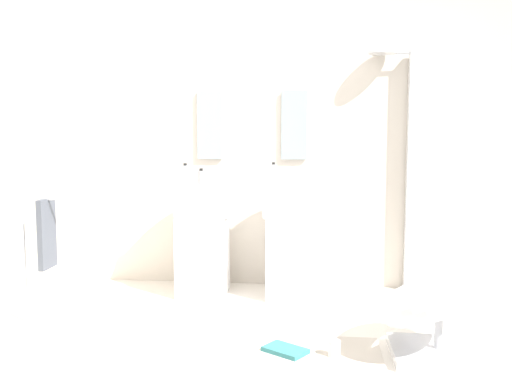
# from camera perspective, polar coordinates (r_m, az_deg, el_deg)

# --- Properties ---
(ground_plane) EXTENTS (4.80, 3.60, 0.04)m
(ground_plane) POSITION_cam_1_polar(r_m,az_deg,el_deg) (3.71, -3.34, -15.96)
(ground_plane) COLOR silver
(rear_partition) EXTENTS (4.80, 0.10, 2.60)m
(rear_partition) POSITION_cam_1_polar(r_m,az_deg,el_deg) (5.08, -0.36, 5.25)
(rear_partition) COLOR beige
(rear_partition) RESTS_ON ground_plane
(pedestal_sink_left) EXTENTS (0.48, 0.48, 1.03)m
(pedestal_sink_left) POSITION_cam_1_polar(r_m,az_deg,el_deg) (4.79, -5.40, -4.37)
(pedestal_sink_left) COLOR white
(pedestal_sink_left) RESTS_ON ground_plane
(pedestal_sink_right) EXTENTS (0.48, 0.48, 1.03)m
(pedestal_sink_right) POSITION_cam_1_polar(r_m,az_deg,el_deg) (4.70, 3.61, -4.56)
(pedestal_sink_right) COLOR white
(pedestal_sink_right) RESTS_ON ground_plane
(vanity_mirror_left) EXTENTS (0.22, 0.03, 0.60)m
(vanity_mirror_left) POSITION_cam_1_polar(r_m,az_deg,el_deg) (5.06, -4.69, 6.73)
(vanity_mirror_left) COLOR #8C9EA8
(vanity_mirror_right) EXTENTS (0.22, 0.03, 0.60)m
(vanity_mirror_right) POSITION_cam_1_polar(r_m,az_deg,el_deg) (4.98, 3.87, 6.75)
(vanity_mirror_right) COLOR #8C9EA8
(shower_column) EXTENTS (0.49, 0.24, 2.05)m
(shower_column) POSITION_cam_1_polar(r_m,az_deg,el_deg) (5.00, 15.60, 2.49)
(shower_column) COLOR #B7BABF
(shower_column) RESTS_ON ground_plane
(lounge_chair) EXTENTS (1.02, 1.02, 0.65)m
(lounge_chair) POSITION_cam_1_polar(r_m,az_deg,el_deg) (3.65, 18.05, -10.49)
(lounge_chair) COLOR #B7BABF
(lounge_chair) RESTS_ON ground_plane
(towel_rack) EXTENTS (0.37, 0.22, 0.95)m
(towel_rack) POSITION_cam_1_polar(r_m,az_deg,el_deg) (4.32, -20.71, -4.23)
(towel_rack) COLOR #B7BABF
(towel_rack) RESTS_ON ground_plane
(area_rug) EXTENTS (0.98, 0.70, 0.01)m
(area_rug) POSITION_cam_1_polar(r_m,az_deg,el_deg) (3.61, 4.63, -16.18)
(area_rug) COLOR beige
(area_rug) RESTS_ON ground_plane
(magazine_teal) EXTENTS (0.31, 0.28, 0.03)m
(magazine_teal) POSITION_cam_1_polar(r_m,az_deg,el_deg) (3.64, 2.98, -15.65)
(magazine_teal) COLOR teal
(magazine_teal) RESTS_ON area_rug
(coffee_mug) EXTENTS (0.07, 0.07, 0.10)m
(coffee_mug) POSITION_cam_1_polar(r_m,az_deg,el_deg) (3.60, 7.92, -15.36)
(coffee_mug) COLOR white
(coffee_mug) RESTS_ON area_rug
(soap_bottle_clear) EXTENTS (0.05, 0.05, 0.19)m
(soap_bottle_clear) POSITION_cam_1_polar(r_m,az_deg,el_deg) (4.62, -7.15, 1.67)
(soap_bottle_clear) COLOR silver
(soap_bottle_clear) RESTS_ON pedestal_sink_left
(soap_bottle_white) EXTENTS (0.05, 0.05, 0.20)m
(soap_bottle_white) POSITION_cam_1_polar(r_m,az_deg,el_deg) (4.57, 1.78, 1.72)
(soap_bottle_white) COLOR white
(soap_bottle_white) RESTS_ON pedestal_sink_right
(soap_bottle_grey) EXTENTS (0.05, 0.05, 0.15)m
(soap_bottle_grey) POSITION_cam_1_polar(r_m,az_deg,el_deg) (4.58, -5.56, 1.40)
(soap_bottle_grey) COLOR #99999E
(soap_bottle_grey) RESTS_ON pedestal_sink_left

